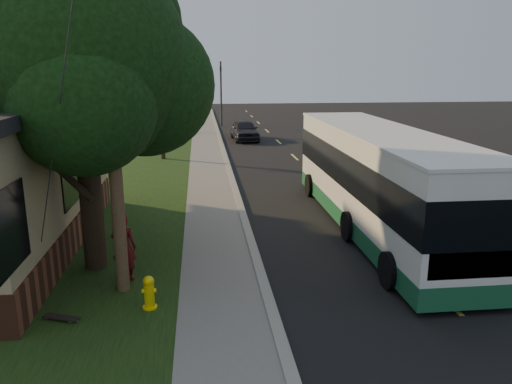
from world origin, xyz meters
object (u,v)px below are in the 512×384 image
utility_pole (109,91)px  transit_bus (379,177)px  fire_hydrant (149,292)px  skateboarder (124,247)px  dumpster (14,204)px  skateboard_spare (61,318)px  leafy_tree (82,65)px  bare_tree_near (162,122)px  distant_car (244,130)px  traffic_signal (221,89)px  bare_tree_far (179,107)px

utility_pole → transit_bus: (7.50, 3.85, -2.92)m
fire_hydrant → skateboarder: bearing=114.4°
dumpster → skateboard_spare: bearing=-65.3°
leafy_tree → skateboard_spare: bearing=-93.6°
bare_tree_near → transit_bus: size_ratio=0.36×
skateboarder → distant_car: 24.06m
bare_tree_near → skateboarder: (0.18, -16.41, -1.24)m
utility_pole → skateboarder: bearing=91.8°
utility_pole → skateboard_spare: (-1.05, -1.33, -4.51)m
dumpster → fire_hydrant: bearing=-53.5°
leafy_tree → traffic_signal: 31.76m
traffic_signal → distant_car: size_ratio=1.30×
bare_tree_near → skateboard_spare: bare_tree_near is taller
skateboard_spare → skateboarder: bearing=61.8°
leafy_tree → skateboarder: (0.85, -1.06, -4.26)m
skateboarder → skateboard_spare: skateboarder is taller
transit_bus → skateboarder: size_ratio=7.10×
bare_tree_near → dumpster: bearing=-110.5°
bare_tree_near → bare_tree_far: bare_tree_near is taller
utility_pole → skateboarder: (-0.02, 0.60, -3.72)m
bare_tree_far → distant_car: size_ratio=0.95×
fire_hydrant → distant_car: distant_car is taller
transit_bus → skateboard_spare: transit_bus is taller
leafy_tree → skateboard_spare: size_ratio=9.63×
utility_pole → dumpster: 8.32m
leafy_tree → distant_car: leafy_tree is taller
utility_pole → skateboard_spare: utility_pole is taller
fire_hydrant → transit_bus: size_ratio=0.06×
distant_car → skateboard_spare: bearing=-106.9°
utility_pole → bare_tree_near: (-0.19, 17.01, -2.48)m
transit_bus → skateboard_spare: bearing=-148.8°
fire_hydrant → transit_bus: (6.79, 4.84, 1.28)m
bare_tree_far → skateboard_spare: bearing=-92.6°
transit_bus → traffic_signal: bearing=97.2°
bare_tree_near → bare_tree_far: bearing=87.6°
utility_pole → bare_tree_near: bearing=90.7°
dumpster → distant_car: size_ratio=0.36×
fire_hydrant → dumpster: size_ratio=0.49×
utility_pole → dumpster: size_ratio=5.96×
traffic_signal → distant_car: (1.22, -8.88, -2.44)m
traffic_signal → skateboard_spare: traffic_signal is taller
leafy_tree → bare_tree_near: 15.66m
skateboard_spare → transit_bus: bearing=31.2°
traffic_signal → bare_tree_near: bearing=-104.0°
bare_tree_far → dumpster: bare_tree_far is taller
distant_car → utility_pole: bearing=-105.2°
transit_bus → leafy_tree: bearing=-165.3°
leafy_tree → transit_bus: bearing=14.7°
skateboarder → bare_tree_far: bearing=-79.0°
bare_tree_far → transit_bus: (7.19, -25.16, -0.29)m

